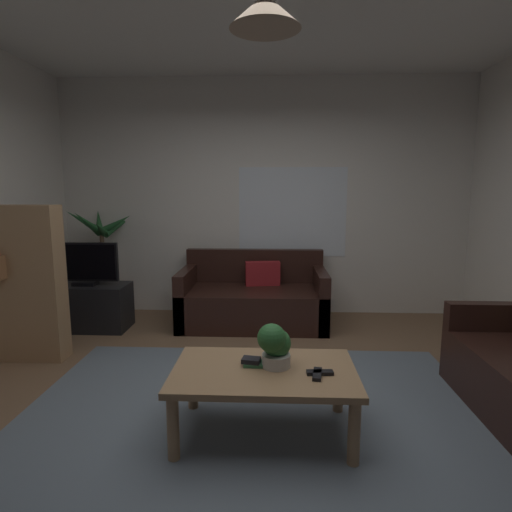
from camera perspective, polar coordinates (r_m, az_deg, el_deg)
name	(u,v)px	position (r m, az deg, el deg)	size (l,w,h in m)	color
floor	(254,412)	(3.11, -0.26, -20.61)	(4.96, 4.84, 0.02)	brown
rug	(253,426)	(2.93, -0.46, -22.31)	(3.22, 2.66, 0.01)	slate
wall_back	(264,198)	(5.15, 1.06, 7.94)	(5.08, 0.06, 2.86)	silver
window_pane	(292,212)	(5.13, 5.03, 5.99)	(1.31, 0.01, 1.08)	white
couch_under_window	(253,300)	(4.80, -0.36, -6.12)	(1.64, 0.86, 0.82)	black
coffee_table	(264,378)	(2.70, 1.11, -16.44)	(1.14, 0.69, 0.43)	#A87F56
book_on_table_0	(254,364)	(2.72, -0.33, -14.55)	(0.12, 0.10, 0.02)	#387247
book_on_table_1	(251,360)	(2.70, -0.67, -14.11)	(0.11, 0.08, 0.03)	black
remote_on_table_0	(317,374)	(2.60, 8.41, -15.75)	(0.05, 0.16, 0.02)	black
remote_on_table_1	(320,373)	(2.62, 8.76, -15.53)	(0.05, 0.16, 0.02)	black
potted_plant_on_table	(275,344)	(2.65, 2.56, -12.00)	(0.21, 0.23, 0.28)	beige
tv_stand	(88,307)	(5.00, -22.10, -6.46)	(0.90, 0.44, 0.50)	black
tv	(84,264)	(4.87, -22.54, -0.96)	(0.75, 0.16, 0.47)	black
potted_palm_corner	(104,267)	(5.35, -20.19, -1.47)	(0.82, 0.83, 1.34)	#B77051
bookshelf_corner	(22,283)	(4.26, -29.40, -3.26)	(0.70, 0.31, 1.40)	#A87F56
pendant_lamp	(265,11)	(2.62, 1.28, 30.56)	(0.40, 0.40, 0.46)	black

